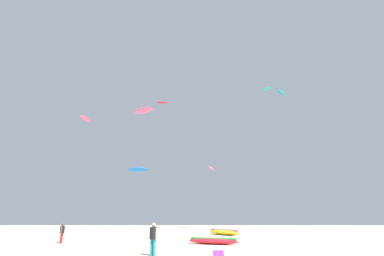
% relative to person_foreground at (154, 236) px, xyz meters
% --- Properties ---
extents(person_foreground, '(0.49, 0.40, 1.76)m').
position_rel_person_foreground_xyz_m(person_foreground, '(0.00, 0.00, 0.00)').
color(person_foreground, teal).
rests_on(person_foreground, ground).
extents(person_midground, '(0.35, 0.52, 1.56)m').
position_rel_person_foreground_xyz_m(person_midground, '(-8.41, 7.68, -0.12)').
color(person_midground, '#B21E23').
rests_on(person_midground, ground).
extents(kite_grounded_near, '(4.10, 5.34, 0.67)m').
position_rel_person_foreground_xyz_m(kite_grounded_near, '(5.86, 18.36, -0.72)').
color(kite_grounded_near, yellow).
rests_on(kite_grounded_near, ground).
extents(kite_grounded_mid, '(4.21, 2.66, 0.52)m').
position_rel_person_foreground_xyz_m(kite_grounded_mid, '(3.83, 6.86, -0.80)').
color(kite_grounded_mid, red).
rests_on(kite_grounded_mid, ground).
extents(cooler_box, '(0.56, 0.36, 0.32)m').
position_rel_person_foreground_xyz_m(cooler_box, '(-0.51, 2.34, -0.87)').
color(cooler_box, white).
rests_on(cooler_box, ground).
extents(gear_bag, '(0.56, 0.36, 0.32)m').
position_rel_person_foreground_xyz_m(gear_bag, '(3.62, -0.38, -0.87)').
color(gear_bag, purple).
rests_on(gear_bag, ground).
extents(kite_aloft_0, '(1.61, 2.07, 0.29)m').
position_rel_person_foreground_xyz_m(kite_aloft_0, '(11.96, 17.56, 16.97)').
color(kite_aloft_0, '#19B29E').
extents(kite_aloft_1, '(1.66, 3.90, 0.51)m').
position_rel_person_foreground_xyz_m(kite_aloft_1, '(-16.54, 31.33, 17.46)').
color(kite_aloft_1, '#E5598C').
extents(kite_aloft_2, '(1.98, 3.76, 0.90)m').
position_rel_person_foreground_xyz_m(kite_aloft_2, '(5.63, 34.38, 9.16)').
color(kite_aloft_2, '#E5598C').
extents(kite_aloft_3, '(3.00, 3.42, 0.75)m').
position_rel_person_foreground_xyz_m(kite_aloft_3, '(18.76, 32.69, 23.12)').
color(kite_aloft_3, '#19B29E').
extents(kite_aloft_4, '(3.94, 1.66, 0.97)m').
position_rel_person_foreground_xyz_m(kite_aloft_4, '(-7.53, 34.53, 9.00)').
color(kite_aloft_4, blue).
extents(kite_aloft_5, '(2.25, 1.01, 0.28)m').
position_rel_person_foreground_xyz_m(kite_aloft_5, '(-3.56, 34.54, 21.84)').
color(kite_aloft_5, red).
extents(kite_aloft_6, '(3.71, 2.78, 0.91)m').
position_rel_person_foreground_xyz_m(kite_aloft_6, '(-5.35, 25.15, 16.77)').
color(kite_aloft_6, '#E5598C').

